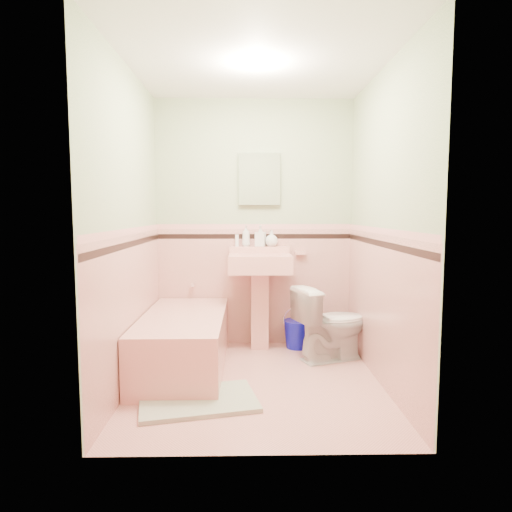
{
  "coord_description": "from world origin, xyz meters",
  "views": [
    {
      "loc": [
        -0.07,
        -3.51,
        1.37
      ],
      "look_at": [
        0.0,
        0.25,
        1.0
      ],
      "focal_mm": 31.48,
      "sensor_mm": 36.0,
      "label": 1
    }
  ],
  "objects_px": {
    "soap_bottle_left": "(246,236)",
    "soap_bottle_right": "(271,238)",
    "bucket": "(298,334)",
    "toilet": "(331,323)",
    "shoe": "(189,389)",
    "sink": "(260,302)",
    "soap_bottle_mid": "(260,236)",
    "bathtub": "(184,343)",
    "medicine_cabinet": "(259,179)"
  },
  "relations": [
    {
      "from": "soap_bottle_left",
      "to": "soap_bottle_right",
      "type": "distance_m",
      "value": 0.26
    },
    {
      "from": "soap_bottle_left",
      "to": "bucket",
      "type": "xyz_separation_m",
      "value": [
        0.52,
        -0.12,
        -0.99
      ]
    },
    {
      "from": "toilet",
      "to": "shoe",
      "type": "height_order",
      "value": "toilet"
    },
    {
      "from": "sink",
      "to": "soap_bottle_mid",
      "type": "distance_m",
      "value": 0.67
    },
    {
      "from": "sink",
      "to": "bucket",
      "type": "xyz_separation_m",
      "value": [
        0.38,
        0.06,
        -0.34
      ]
    },
    {
      "from": "soap_bottle_right",
      "to": "toilet",
      "type": "relative_size",
      "value": 0.24
    },
    {
      "from": "soap_bottle_left",
      "to": "soap_bottle_right",
      "type": "bearing_deg",
      "value": 0.0
    },
    {
      "from": "bathtub",
      "to": "soap_bottle_right",
      "type": "bearing_deg",
      "value": 41.49
    },
    {
      "from": "soap_bottle_left",
      "to": "soap_bottle_mid",
      "type": "height_order",
      "value": "same"
    },
    {
      "from": "medicine_cabinet",
      "to": "soap_bottle_left",
      "type": "relative_size",
      "value": 2.4
    },
    {
      "from": "bathtub",
      "to": "sink",
      "type": "bearing_deg",
      "value": 37.93
    },
    {
      "from": "soap_bottle_mid",
      "to": "shoe",
      "type": "bearing_deg",
      "value": -113.05
    },
    {
      "from": "sink",
      "to": "soap_bottle_mid",
      "type": "xyz_separation_m",
      "value": [
        0.01,
        0.18,
        0.65
      ]
    },
    {
      "from": "soap_bottle_right",
      "to": "medicine_cabinet",
      "type": "bearing_deg",
      "value": 166.26
    },
    {
      "from": "medicine_cabinet",
      "to": "sink",
      "type": "bearing_deg",
      "value": -90.0
    },
    {
      "from": "soap_bottle_right",
      "to": "shoe",
      "type": "distance_m",
      "value": 1.82
    },
    {
      "from": "soap_bottle_right",
      "to": "soap_bottle_mid",
      "type": "bearing_deg",
      "value": 180.0
    },
    {
      "from": "soap_bottle_left",
      "to": "soap_bottle_mid",
      "type": "xyz_separation_m",
      "value": [
        0.15,
        0.0,
        0.0
      ]
    },
    {
      "from": "medicine_cabinet",
      "to": "soap_bottle_mid",
      "type": "bearing_deg",
      "value": -71.71
    },
    {
      "from": "medicine_cabinet",
      "to": "shoe",
      "type": "height_order",
      "value": "medicine_cabinet"
    },
    {
      "from": "medicine_cabinet",
      "to": "soap_bottle_mid",
      "type": "distance_m",
      "value": 0.57
    },
    {
      "from": "toilet",
      "to": "bucket",
      "type": "distance_m",
      "value": 0.5
    },
    {
      "from": "bathtub",
      "to": "shoe",
      "type": "height_order",
      "value": "bathtub"
    },
    {
      "from": "soap_bottle_left",
      "to": "bucket",
      "type": "bearing_deg",
      "value": -13.5
    },
    {
      "from": "toilet",
      "to": "bucket",
      "type": "bearing_deg",
      "value": 15.69
    },
    {
      "from": "soap_bottle_left",
      "to": "bucket",
      "type": "relative_size",
      "value": 0.75
    },
    {
      "from": "bathtub",
      "to": "shoe",
      "type": "distance_m",
      "value": 0.65
    },
    {
      "from": "bucket",
      "to": "toilet",
      "type": "bearing_deg",
      "value": -53.74
    },
    {
      "from": "soap_bottle_mid",
      "to": "soap_bottle_right",
      "type": "height_order",
      "value": "soap_bottle_mid"
    },
    {
      "from": "bathtub",
      "to": "bucket",
      "type": "xyz_separation_m",
      "value": [
        1.06,
        0.59,
        -0.08
      ]
    },
    {
      "from": "soap_bottle_left",
      "to": "toilet",
      "type": "xyz_separation_m",
      "value": [
        0.79,
        -0.49,
        -0.78
      ]
    },
    {
      "from": "sink",
      "to": "toilet",
      "type": "bearing_deg",
      "value": -25.61
    },
    {
      "from": "medicine_cabinet",
      "to": "soap_bottle_left",
      "type": "distance_m",
      "value": 0.59
    },
    {
      "from": "soap_bottle_left",
      "to": "bathtub",
      "type": "bearing_deg",
      "value": -127.44
    },
    {
      "from": "medicine_cabinet",
      "to": "soap_bottle_right",
      "type": "bearing_deg",
      "value": -13.74
    },
    {
      "from": "sink",
      "to": "soap_bottle_right",
      "type": "height_order",
      "value": "soap_bottle_right"
    },
    {
      "from": "soap_bottle_right",
      "to": "bucket",
      "type": "xyz_separation_m",
      "value": [
        0.26,
        -0.12,
        -0.96
      ]
    },
    {
      "from": "shoe",
      "to": "bucket",
      "type": "bearing_deg",
      "value": 75.26
    },
    {
      "from": "bathtub",
      "to": "medicine_cabinet",
      "type": "xyz_separation_m",
      "value": [
        0.68,
        0.74,
        1.47
      ]
    },
    {
      "from": "bathtub",
      "to": "bucket",
      "type": "relative_size",
      "value": 5.33
    },
    {
      "from": "toilet",
      "to": "shoe",
      "type": "bearing_deg",
      "value": 104.07
    },
    {
      "from": "sink",
      "to": "shoe",
      "type": "relative_size",
      "value": 6.23
    },
    {
      "from": "bathtub",
      "to": "shoe",
      "type": "xyz_separation_m",
      "value": [
        0.12,
        -0.62,
        -0.16
      ]
    },
    {
      "from": "medicine_cabinet",
      "to": "bucket",
      "type": "xyz_separation_m",
      "value": [
        0.38,
        -0.15,
        -1.56
      ]
    },
    {
      "from": "medicine_cabinet",
      "to": "shoe",
      "type": "bearing_deg",
      "value": -112.24
    },
    {
      "from": "soap_bottle_right",
      "to": "bucket",
      "type": "bearing_deg",
      "value": -25.55
    },
    {
      "from": "medicine_cabinet",
      "to": "toilet",
      "type": "relative_size",
      "value": 0.73
    },
    {
      "from": "sink",
      "to": "soap_bottle_left",
      "type": "distance_m",
      "value": 0.69
    },
    {
      "from": "soap_bottle_right",
      "to": "toilet",
      "type": "xyz_separation_m",
      "value": [
        0.53,
        -0.49,
        -0.76
      ]
    },
    {
      "from": "soap_bottle_mid",
      "to": "bucket",
      "type": "height_order",
      "value": "soap_bottle_mid"
    }
  ]
}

